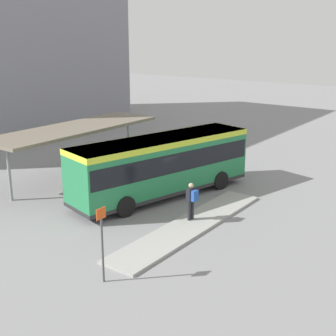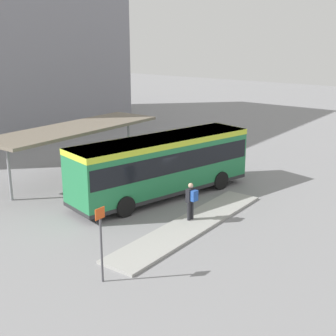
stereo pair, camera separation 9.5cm
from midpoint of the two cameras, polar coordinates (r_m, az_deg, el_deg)
The scene contains 10 objects.
ground_plane at distance 25.47m, azimuth -0.80°, elevation -3.41°, with size 120.00×120.00×0.00m, color gray.
curb_island at distance 21.57m, azimuth 2.67°, elevation -6.98°, with size 10.28×1.80×0.12m.
city_bus at distance 24.91m, azimuth -0.81°, elevation 0.68°, with size 10.80×5.01×3.23m.
pedestrian_waiting at distance 21.65m, azimuth 2.78°, elevation -3.80°, with size 0.47×0.51×1.79m.
bicycle_white at distance 34.08m, azimuth 4.81°, elevation 2.19°, with size 0.48×1.55×0.67m.
bicycle_black at distance 34.61m, azimuth 4.09°, elevation 2.50°, with size 0.48×1.77×0.76m.
bicycle_green at distance 34.88m, azimuth 3.05°, elevation 2.55°, with size 0.48×1.54×0.67m.
station_shelter at distance 28.20m, azimuth -11.36°, elevation 4.69°, with size 11.12×3.38×3.20m.
potted_planter_near_shelter at distance 28.45m, azimuth -3.76°, elevation 0.20°, with size 0.97×0.97×1.40m.
platform_sign at distance 16.60m, azimuth -8.20°, elevation -8.86°, with size 0.44×0.08×2.80m.
Camera 1 is at (-19.18, -14.42, 8.54)m, focal length 50.00 mm.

